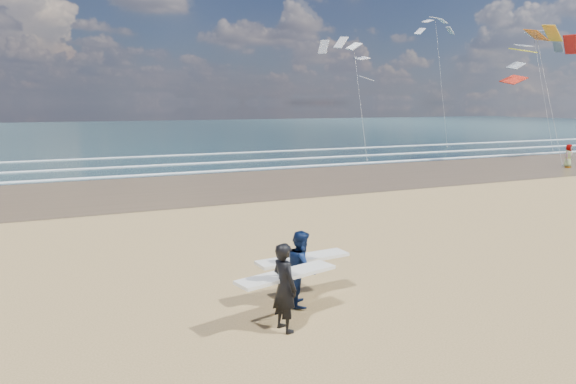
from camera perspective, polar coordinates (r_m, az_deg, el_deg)
name	(u,v)px	position (r m, az deg, el deg)	size (l,w,h in m)	color
wet_sand_strip	(442,169)	(36.09, 16.71, 2.47)	(220.00, 12.00, 0.01)	brown
ocean	(217,130)	(84.55, -7.91, 6.81)	(220.00, 100.00, 0.02)	#183035
foam_breakers	(362,155)	(44.19, 8.18, 4.13)	(220.00, 11.70, 0.05)	white
surfer_near	(285,285)	(10.12, -0.37, -10.33)	(2.26, 1.23, 1.77)	black
surfer_far	(302,267)	(11.38, 1.54, -8.33)	(2.23, 1.19, 1.67)	#0B1A40
beachgoer_0	(568,156)	(40.21, 28.70, 3.54)	(0.78, 0.51, 1.60)	brown
kite_0	(543,71)	(43.08, 26.52, 11.91)	(7.61, 4.94, 10.89)	slate
kite_1	(359,89)	(42.29, 7.86, 11.29)	(5.56, 4.71, 10.07)	slate
kite_2	(540,75)	(53.56, 26.23, 11.58)	(6.73, 4.84, 11.89)	slate
kite_5	(440,74)	(56.14, 16.58, 12.42)	(4.68, 4.62, 14.07)	slate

